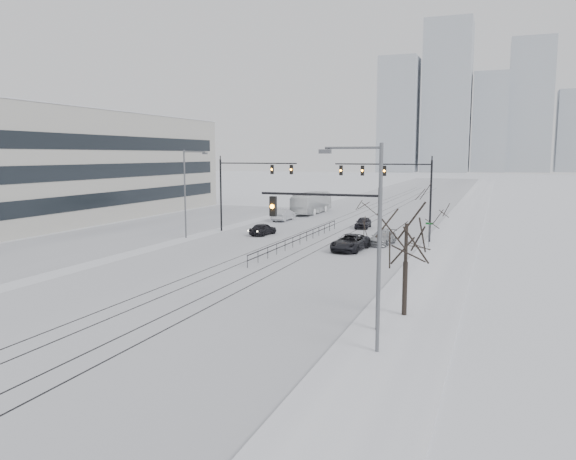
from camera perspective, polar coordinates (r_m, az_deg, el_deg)
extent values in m
plane|color=silver|center=(27.91, -20.06, -10.58)|extent=(500.00, 500.00, 0.00)
cube|color=silver|center=(82.31, 8.18, 1.65)|extent=(22.00, 260.00, 0.02)
cube|color=white|center=(80.51, 17.60, 1.28)|extent=(5.00, 260.00, 0.16)
cube|color=gray|center=(80.67, 15.86, 1.35)|extent=(0.10, 260.00, 0.12)
cube|color=silver|center=(67.11, -13.63, 0.16)|extent=(14.00, 60.00, 0.03)
cube|color=black|center=(63.83, 2.00, 0.01)|extent=(0.10, 180.00, 0.01)
cube|color=black|center=(63.40, 3.20, -0.05)|extent=(0.10, 180.00, 0.01)
cube|color=black|center=(62.73, 5.29, -0.16)|extent=(0.10, 180.00, 0.01)
cube|color=black|center=(62.38, 6.53, -0.22)|extent=(0.10, 180.00, 0.01)
cube|color=#B1B0A7|center=(78.16, -24.84, 5.84)|extent=(20.00, 62.00, 14.00)
cube|color=black|center=(71.39, -19.14, 6.02)|extent=(0.08, 58.00, 12.00)
cube|color=silver|center=(78.35, -25.13, 11.00)|extent=(20.20, 62.20, 0.12)
cube|color=#A7AEB7|center=(284.61, 11.16, 11.34)|extent=(18.00, 18.00, 55.00)
cube|color=#A7AEB7|center=(290.40, 15.86, 12.80)|extent=(22.00, 22.00, 72.00)
cube|color=#A7AEB7|center=(296.42, 19.83, 10.21)|extent=(16.00, 16.00, 48.00)
cube|color=#A7AEB7|center=(305.12, 23.37, 11.46)|extent=(20.00, 20.00, 64.00)
cube|color=#A7AEB7|center=(313.85, 26.87, 8.94)|extent=(14.00, 14.00, 40.00)
cylinder|color=black|center=(26.94, 9.22, -3.17)|extent=(0.20, 0.20, 7.00)
cylinder|color=black|center=(27.28, 3.16, 3.62)|extent=(6.00, 0.12, 0.12)
cube|color=black|center=(28.14, -1.52, 2.43)|extent=(0.32, 0.24, 1.00)
sphere|color=orange|center=(28.01, -1.63, 2.40)|extent=(0.22, 0.22, 0.22)
cylinder|color=black|center=(55.48, 14.28, 2.75)|extent=(0.20, 0.20, 8.00)
cylinder|color=black|center=(56.02, 9.54, 6.62)|extent=(9.50, 0.12, 0.12)
cube|color=black|center=(56.98, 5.41, 6.05)|extent=(0.32, 0.24, 1.00)
sphere|color=orange|center=(56.85, 5.37, 6.05)|extent=(0.22, 0.22, 0.22)
cube|color=black|center=(56.44, 7.57, 6.00)|extent=(0.32, 0.24, 1.00)
sphere|color=orange|center=(56.31, 7.54, 6.00)|extent=(0.22, 0.22, 0.22)
cube|color=black|center=(55.99, 9.78, 5.95)|extent=(0.32, 0.24, 1.00)
sphere|color=orange|center=(55.85, 9.75, 5.94)|extent=(0.22, 0.22, 0.22)
cylinder|color=black|center=(63.22, -6.83, 3.51)|extent=(0.20, 0.20, 8.00)
cylinder|color=black|center=(61.12, -3.11, 6.79)|extent=(9.00, 0.12, 0.12)
cube|color=black|center=(59.67, 0.34, 6.15)|extent=(0.32, 0.24, 1.00)
sphere|color=orange|center=(59.54, 0.30, 6.15)|extent=(0.22, 0.22, 0.22)
cube|color=black|center=(60.47, -1.62, 6.17)|extent=(0.32, 0.24, 1.00)
sphere|color=orange|center=(60.34, -1.67, 6.17)|extent=(0.22, 0.22, 0.22)
cylinder|color=#595B60|center=(23.75, 9.25, -2.17)|extent=(0.16, 0.16, 9.00)
cylinder|color=#595B60|center=(23.67, 6.60, 8.30)|extent=(2.40, 0.10, 0.10)
cube|color=#595B60|center=(23.99, 3.78, 7.97)|extent=(0.50, 0.25, 0.18)
cylinder|color=#595B60|center=(58.44, -10.42, 3.59)|extent=(0.16, 0.16, 9.00)
cylinder|color=#595B60|center=(57.70, -9.50, 7.84)|extent=(2.40, 0.10, 0.10)
cube|color=#595B60|center=(57.11, -8.44, 7.71)|extent=(0.50, 0.25, 0.18)
cylinder|color=black|center=(30.12, 11.78, -5.98)|extent=(0.26, 0.26, 3.00)
cylinder|color=black|center=(29.67, 11.89, -1.75)|extent=(0.18, 0.18, 2.50)
cube|color=black|center=(53.49, 1.23, -0.47)|extent=(0.06, 24.00, 0.06)
cube|color=black|center=(53.55, 1.23, -0.90)|extent=(0.06, 24.00, 0.06)
cylinder|color=#595B60|center=(52.79, 14.14, -0.54)|extent=(0.06, 0.06, 2.40)
cube|color=#0C4C19|center=(52.65, 14.18, 0.64)|extent=(0.70, 0.04, 0.18)
imported|color=black|center=(59.77, -2.57, 0.09)|extent=(2.00, 3.98, 1.30)
imported|color=#B2B4BA|center=(72.76, -0.48, 1.56)|extent=(1.67, 4.79, 1.58)
imported|color=black|center=(50.32, 6.33, -1.29)|extent=(2.83, 5.41, 1.45)
imported|color=#AAADB2|center=(54.10, 9.55, -0.81)|extent=(2.37, 4.66, 1.30)
imported|color=black|center=(65.94, 7.63, 0.74)|extent=(1.70, 3.86, 1.29)
imported|color=silver|center=(81.69, 2.41, 2.74)|extent=(2.84, 10.97, 3.04)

